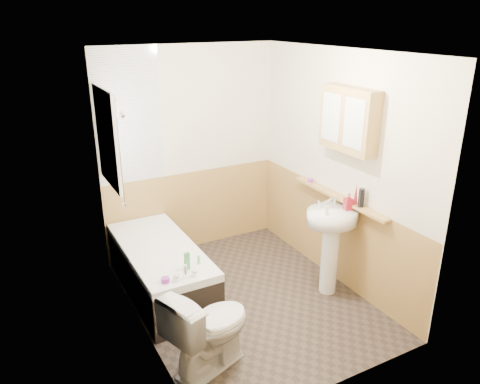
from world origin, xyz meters
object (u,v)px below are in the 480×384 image
sink (331,234)px  toilet (209,328)px  bathtub (161,268)px  medicine_cabinet (349,120)px  pine_shelf (338,197)px

sink → toilet: bearing=-175.3°
bathtub → sink: 1.82m
bathtub → toilet: toilet is taller
toilet → medicine_cabinet: (1.77, 0.52, 1.46)m
bathtub → pine_shelf: bearing=-20.9°
bathtub → pine_shelf: pine_shelf is taller
bathtub → sink: (1.57, -0.84, 0.40)m
bathtub → toilet: 1.30m
bathtub → sink: size_ratio=1.53×
toilet → pine_shelf: pine_shelf is taller
sink → pine_shelf: sink is taller
bathtub → medicine_cabinet: size_ratio=2.34×
sink → medicine_cabinet: bearing=11.4°
toilet → pine_shelf: (1.80, 0.62, 0.61)m
sink → medicine_cabinet: 1.18m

